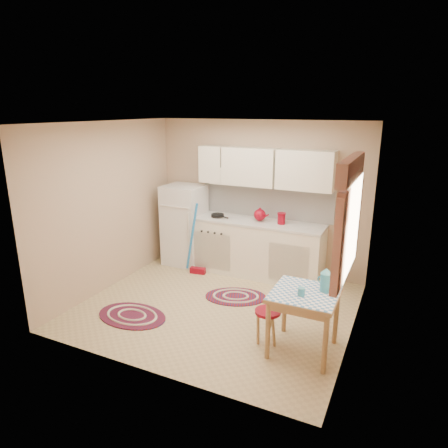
{
  "coord_description": "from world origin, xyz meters",
  "views": [
    {
      "loc": [
        2.25,
        -4.52,
        2.67
      ],
      "look_at": [
        -0.01,
        0.25,
        1.13
      ],
      "focal_mm": 32.0,
      "sensor_mm": 36.0,
      "label": 1
    }
  ],
  "objects_px": {
    "table": "(303,322)",
    "stool": "(267,326)",
    "fridge": "(185,225)",
    "base_cabinets": "(254,249)"
  },
  "relations": [
    {
      "from": "fridge",
      "to": "table",
      "type": "xyz_separation_m",
      "value": [
        2.59,
        -1.78,
        -0.34
      ]
    },
    {
      "from": "table",
      "to": "stool",
      "type": "distance_m",
      "value": 0.44
    },
    {
      "from": "table",
      "to": "fridge",
      "type": "bearing_deg",
      "value": 145.5
    },
    {
      "from": "table",
      "to": "stool",
      "type": "xyz_separation_m",
      "value": [
        -0.41,
        -0.02,
        -0.15
      ]
    },
    {
      "from": "fridge",
      "to": "table",
      "type": "relative_size",
      "value": 1.94
    },
    {
      "from": "fridge",
      "to": "base_cabinets",
      "type": "xyz_separation_m",
      "value": [
        1.29,
        0.05,
        -0.26
      ]
    },
    {
      "from": "fridge",
      "to": "base_cabinets",
      "type": "height_order",
      "value": "fridge"
    },
    {
      "from": "fridge",
      "to": "base_cabinets",
      "type": "bearing_deg",
      "value": 2.22
    },
    {
      "from": "table",
      "to": "stool",
      "type": "height_order",
      "value": "table"
    },
    {
      "from": "table",
      "to": "stool",
      "type": "bearing_deg",
      "value": -177.21
    }
  ]
}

